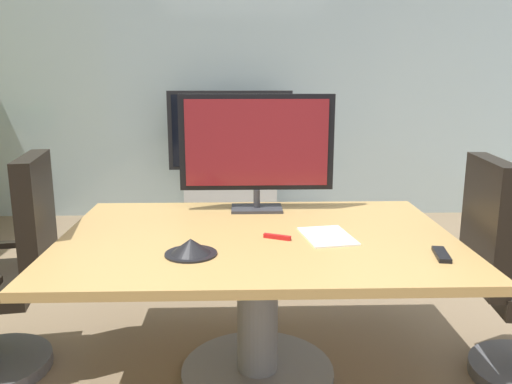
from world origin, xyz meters
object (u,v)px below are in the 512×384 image
Objects in this scene: conference_table at (258,270)px; wall_display_unit at (231,179)px; conference_phone at (191,248)px; office_chair_left at (5,285)px; remote_control at (441,254)px; tv_monitor at (257,146)px.

wall_display_unit is (-0.18, 2.73, -0.11)m from conference_table.
conference_table is 8.33× the size of conference_phone.
remote_control is (1.99, -0.40, 0.28)m from office_chair_left.
conference_table is 1.68× the size of office_chair_left.
tv_monitor is 2.36m from wall_display_unit.
remote_control is at bearing -46.72° from tv_monitor.
office_chair_left is at bearing -111.79° from wall_display_unit.
conference_phone is at bearing 60.87° from office_chair_left.
wall_display_unit is at bearing 149.07° from office_chair_left.
tv_monitor is 1.14m from remote_control.
office_chair_left reaches higher than conference_phone.
conference_table is at bearing -86.28° from wall_display_unit.
conference_phone is at bearing -173.24° from remote_control.
office_chair_left is at bearing -162.62° from tv_monitor.
office_chair_left is 2.05m from remote_control.
conference_table is 0.71m from tv_monitor.
office_chair_left is at bearing 176.41° from conference_table.
office_chair_left reaches higher than conference_table.
conference_table is at bearing -91.25° from tv_monitor.
office_chair_left is (-1.24, 0.08, -0.09)m from conference_table.
office_chair_left is at bearing 160.00° from conference_phone.
office_chair_left reaches higher than remote_control.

